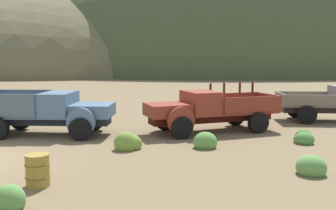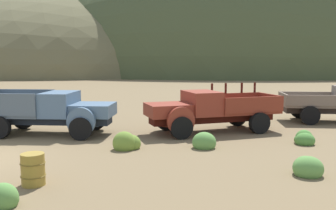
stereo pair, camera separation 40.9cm
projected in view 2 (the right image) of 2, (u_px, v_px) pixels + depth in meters
hill_far_right at (65, 72)px, 90.49m from camera, size 77.25×70.61×36.50m
hill_center at (236, 74)px, 80.88m from camera, size 88.81×51.09×52.44m
truck_chalk_blue at (57, 112)px, 16.63m from camera, size 5.88×2.78×1.91m
truck_rust_red at (204, 111)px, 17.03m from camera, size 6.40×3.89×2.16m
oil_drum_by_truck at (33, 169)px, 10.01m from camera, size 0.66×0.66×0.86m
bush_near_barrel at (210, 118)px, 20.23m from camera, size 0.92×0.86×0.68m
bush_between_trucks at (4, 199)px, 8.62m from camera, size 0.71×0.69×0.72m
bush_front_left at (307, 168)px, 10.90m from camera, size 0.87×0.85×0.73m
bush_lone_scrub at (205, 142)px, 14.25m from camera, size 0.91×0.99×0.78m
bush_back_edge at (304, 139)px, 14.90m from camera, size 0.78×0.90×0.69m
bush_front_right at (127, 143)px, 14.00m from camera, size 1.04×0.86×0.87m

